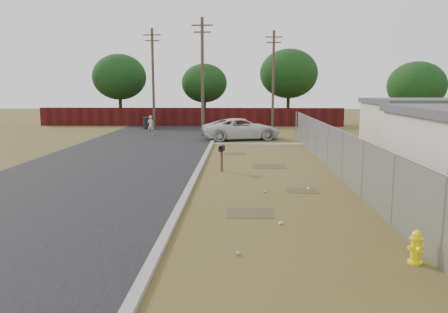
{
  "coord_description": "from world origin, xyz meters",
  "views": [
    {
      "loc": [
        -1.13,
        -17.85,
        3.79
      ],
      "look_at": [
        -1.74,
        -0.96,
        1.1
      ],
      "focal_mm": 35.0,
      "sensor_mm": 36.0,
      "label": 1
    }
  ],
  "objects_px": {
    "pickup_truck": "(242,129)",
    "fire_hydrant": "(416,247)",
    "trash_bin": "(147,123)",
    "mailbox": "(222,151)",
    "pedestrian": "(151,125)"
  },
  "relations": [
    {
      "from": "pickup_truck",
      "to": "fire_hydrant",
      "type": "bearing_deg",
      "value": 172.58
    },
    {
      "from": "fire_hydrant",
      "to": "trash_bin",
      "type": "distance_m",
      "value": 32.77
    },
    {
      "from": "fire_hydrant",
      "to": "mailbox",
      "type": "bearing_deg",
      "value": 114.12
    },
    {
      "from": "pedestrian",
      "to": "trash_bin",
      "type": "xyz_separation_m",
      "value": [
        -1.38,
        5.18,
        -0.23
      ]
    },
    {
      "from": "fire_hydrant",
      "to": "mailbox",
      "type": "distance_m",
      "value": 11.36
    },
    {
      "from": "fire_hydrant",
      "to": "trash_bin",
      "type": "bearing_deg",
      "value": 111.99
    },
    {
      "from": "mailbox",
      "to": "pickup_truck",
      "type": "bearing_deg",
      "value": 85.57
    },
    {
      "from": "pedestrian",
      "to": "pickup_truck",
      "type": "bearing_deg",
      "value": 178.43
    },
    {
      "from": "pickup_truck",
      "to": "pedestrian",
      "type": "xyz_separation_m",
      "value": [
        -7.2,
        2.57,
        0.01
      ]
    },
    {
      "from": "fire_hydrant",
      "to": "trash_bin",
      "type": "height_order",
      "value": "trash_bin"
    },
    {
      "from": "mailbox",
      "to": "pickup_truck",
      "type": "xyz_separation_m",
      "value": [
        0.95,
        12.28,
        -0.18
      ]
    },
    {
      "from": "fire_hydrant",
      "to": "mailbox",
      "type": "relative_size",
      "value": 0.64
    },
    {
      "from": "fire_hydrant",
      "to": "pickup_truck",
      "type": "relative_size",
      "value": 0.14
    },
    {
      "from": "pedestrian",
      "to": "trash_bin",
      "type": "distance_m",
      "value": 5.37
    },
    {
      "from": "pickup_truck",
      "to": "pedestrian",
      "type": "height_order",
      "value": "pedestrian"
    }
  ]
}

